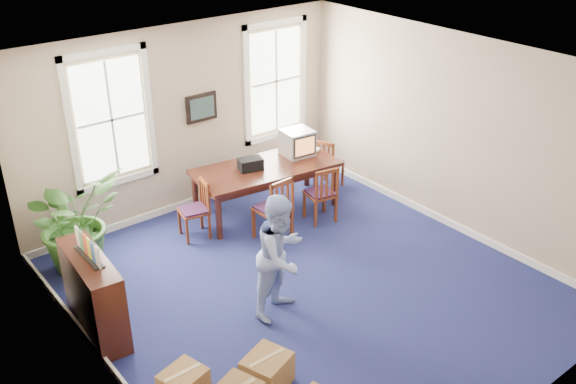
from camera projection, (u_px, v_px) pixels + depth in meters
floor at (309, 286)px, 9.21m from camera, size 6.50×6.50×0.00m
ceiling at (312, 69)px, 7.76m from camera, size 6.50×6.50×0.00m
wall_back at (185, 119)px, 10.75m from camera, size 6.50×0.00×6.50m
wall_front at (527, 304)px, 6.21m from camera, size 6.50×0.00×6.50m
wall_left at (95, 265)px, 6.82m from camera, size 0.00×6.50×6.50m
wall_right at (455, 134)px, 10.15m from camera, size 0.00×6.50×6.50m
baseboard_back at (192, 201)px, 11.43m from camera, size 6.00×0.04×0.12m
baseboard_left at (116, 374)px, 7.53m from camera, size 0.04×6.50×0.12m
baseboard_right at (443, 219)px, 10.83m from camera, size 0.04×6.50×0.12m
window_left at (111, 120)px, 9.88m from camera, size 1.40×0.12×2.20m
window_right at (276, 81)px, 11.65m from camera, size 1.40×0.12×2.20m
wall_picture at (202, 108)px, 10.81m from camera, size 0.58×0.06×0.48m
conference_table at (266, 188)px, 11.08m from camera, size 2.58×1.42×0.84m
crt_tv at (297, 142)px, 11.22m from camera, size 0.56×0.60×0.46m
game_console at (313, 149)px, 11.46m from camera, size 0.21×0.24×0.05m
equipment_bag at (250, 164)px, 10.72m from camera, size 0.45×0.35×0.20m
chair_near_left at (272, 208)px, 10.15m from camera, size 0.53×0.53×1.12m
chair_near_right at (320, 193)px, 10.73m from camera, size 0.54×0.54×1.01m
chair_end_left at (193, 210)px, 10.24m from camera, size 0.51×0.51×0.97m
chair_end_right at (329, 163)px, 11.85m from camera, size 0.56×0.56×0.98m
man at (281, 256)px, 8.34m from camera, size 1.01×0.88×1.73m
credenza at (94, 295)px, 8.11m from camera, size 0.50×1.42×1.09m
brochure_rack at (88, 247)px, 7.80m from camera, size 0.35×0.73×0.32m
potted_plant at (75, 221)px, 9.34m from camera, size 1.70×1.58×1.55m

